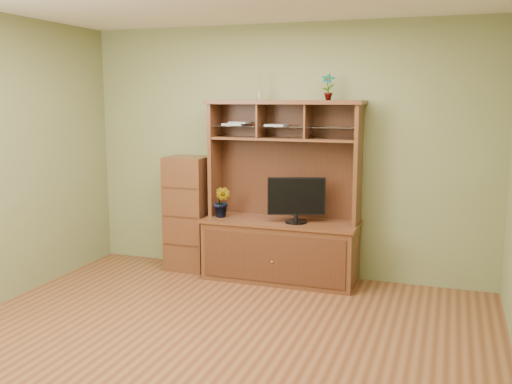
% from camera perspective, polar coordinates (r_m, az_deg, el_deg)
% --- Properties ---
extents(room, '(4.54, 4.04, 2.74)m').
position_cam_1_polar(room, '(4.33, -4.60, 1.72)').
color(room, '#5B311A').
rests_on(room, ground).
extents(media_hutch, '(1.66, 0.61, 1.90)m').
position_cam_1_polar(media_hutch, '(6.06, 2.53, -3.98)').
color(media_hutch, '#492C15').
rests_on(media_hutch, room).
extents(monitor, '(0.58, 0.23, 0.47)m').
position_cam_1_polar(monitor, '(5.86, 4.04, -0.70)').
color(monitor, black).
rests_on(monitor, media_hutch).
extents(orchid_plant, '(0.21, 0.18, 0.34)m').
position_cam_1_polar(orchid_plant, '(6.13, -3.41, -1.00)').
color(orchid_plant, '#395F20').
rests_on(orchid_plant, media_hutch).
extents(top_plant, '(0.15, 0.11, 0.27)m').
position_cam_1_polar(top_plant, '(5.86, 7.20, 10.40)').
color(top_plant, '#346222').
rests_on(top_plant, media_hutch).
extents(reed_diffuser, '(0.06, 0.06, 0.29)m').
position_cam_1_polar(reed_diffuser, '(6.05, 0.39, 10.24)').
color(reed_diffuser, silver).
rests_on(reed_diffuser, media_hutch).
extents(magazines, '(0.71, 0.20, 0.04)m').
position_cam_1_polar(magazines, '(6.10, -0.64, 6.82)').
color(magazines, '#A6A6AB').
rests_on(magazines, media_hutch).
extents(side_cabinet, '(0.46, 0.42, 1.28)m').
position_cam_1_polar(side_cabinet, '(6.47, -6.77, -2.12)').
color(side_cabinet, '#492C15').
rests_on(side_cabinet, room).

